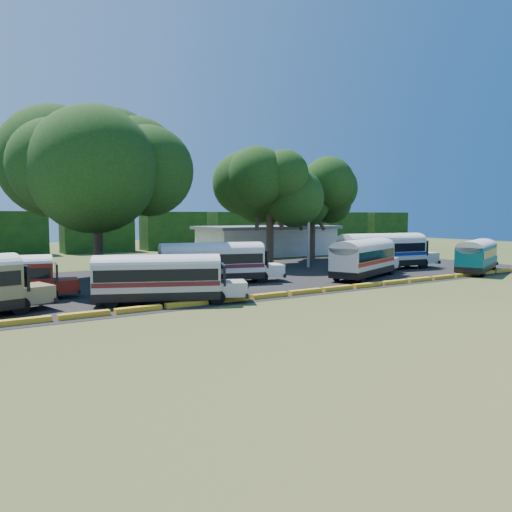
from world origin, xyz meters
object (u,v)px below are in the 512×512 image
bus_white_red (364,256)px  bus_teal (477,254)px  bus_cream_west (161,276)px  tree_west (96,160)px

bus_white_red → bus_teal: bus_white_red is taller
bus_white_red → bus_teal: (11.86, -2.89, -0.12)m
bus_white_red → bus_cream_west: bearing=163.7°
bus_cream_west → bus_teal: 31.47m
tree_west → bus_white_red: bearing=-30.2°
bus_cream_west → bus_teal: bus_teal is taller
bus_white_red → bus_teal: bearing=-36.7°
bus_teal → tree_west: bearing=131.8°
bus_cream_west → bus_white_red: (19.60, 2.27, 0.18)m
bus_white_red → tree_west: size_ratio=0.72×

